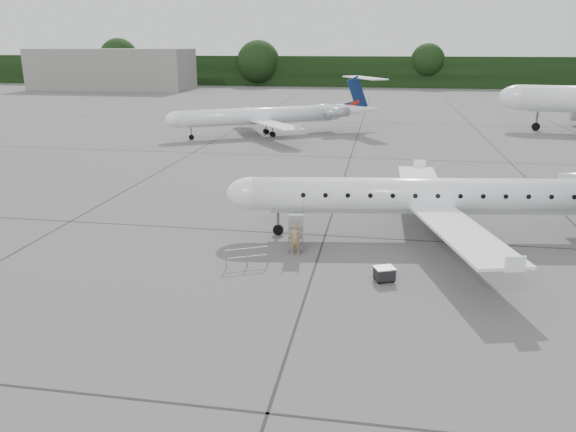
# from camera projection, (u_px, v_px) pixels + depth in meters

# --- Properties ---
(ground) EXTENTS (320.00, 320.00, 0.00)m
(ground) POSITION_uv_depth(u_px,v_px,m) (409.00, 276.00, 28.13)
(ground) COLOR #5E5E5C
(ground) RESTS_ON ground
(treeline) EXTENTS (260.00, 4.00, 8.00)m
(treeline) POSITION_uv_depth(u_px,v_px,m) (392.00, 72.00, 149.48)
(treeline) COLOR black
(treeline) RESTS_ON ground
(terminal_building) EXTENTS (40.00, 14.00, 10.00)m
(terminal_building) POSITION_uv_depth(u_px,v_px,m) (112.00, 69.00, 141.51)
(terminal_building) COLOR gray
(terminal_building) RESTS_ON ground
(main_regional_jet) EXTENTS (30.46, 23.81, 7.16)m
(main_regional_jet) POSITION_uv_depth(u_px,v_px,m) (438.00, 178.00, 32.90)
(main_regional_jet) COLOR white
(main_regional_jet) RESTS_ON ground
(airstair) EXTENTS (1.14, 2.22, 2.24)m
(airstair) POSITION_uv_depth(u_px,v_px,m) (296.00, 228.00, 31.83)
(airstair) COLOR white
(airstair) RESTS_ON ground
(passenger) EXTENTS (0.67, 0.45, 1.80)m
(passenger) POSITION_uv_depth(u_px,v_px,m) (296.00, 239.00, 30.74)
(passenger) COLOR #987D52
(passenger) RESTS_ON ground
(safety_railing) EXTENTS (2.02, 1.01, 1.00)m
(safety_railing) POSITION_uv_depth(u_px,v_px,m) (247.00, 258.00, 29.15)
(safety_railing) COLOR gray
(safety_railing) RESTS_ON ground
(baggage_cart) EXTENTS (1.12, 1.03, 0.78)m
(baggage_cart) POSITION_uv_depth(u_px,v_px,m) (384.00, 274.00, 27.39)
(baggage_cart) COLOR black
(baggage_cart) RESTS_ON ground
(bg_regional_left) EXTENTS (32.97, 30.27, 7.05)m
(bg_regional_left) POSITION_uv_depth(u_px,v_px,m) (262.00, 108.00, 70.12)
(bg_regional_left) COLOR white
(bg_regional_left) RESTS_ON ground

